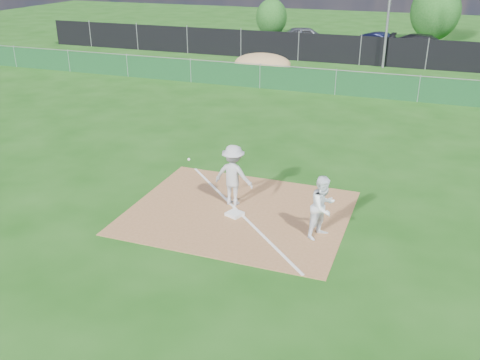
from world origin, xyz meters
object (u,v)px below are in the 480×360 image
Objects in this scene: first_base at (235,214)px; play_at_first at (233,175)px; tree_mid at (435,11)px; car_mid at (382,43)px; tree_left at (271,17)px; runner at (323,207)px; car_left at (306,37)px; light_pole at (390,0)px; car_right at (427,45)px.

first_base is 0.21× the size of play_at_first.
first_base is 33.75m from tree_mid.
car_mid is 7.23m from tree_mid.
runner is at bearing -70.64° from tree_left.
light_pole is at bearing -147.15° from car_left.
car_left is 5.59m from car_mid.
play_at_first is 0.39× the size of car_right.
runner is at bearing -92.57° from tree_mid.
tree_mid reaches higher than play_at_first.
car_mid is (-0.71, 5.22, -3.32)m from light_pole.
runner is 27.20m from car_right.
tree_mid reaches higher than runner.
runner is 0.34× the size of car_right.
car_left is (-7.24, 27.88, -0.08)m from runner.
car_left is 0.89× the size of car_right.
runner reaches higher than car_right.
car_right is at bearing 23.62° from runner.
light_pole is 1.79× the size of tree_mid.
tree_mid reaches higher than car_mid.
play_at_first is 27.29m from car_left.
car_right is 1.09× the size of tree_mid.
tree_left is (-12.54, 4.71, 0.84)m from car_right.
runner is (2.49, -0.29, 0.77)m from first_base.
car_mid is 3.02m from car_right.
car_left is (-4.45, 26.92, -0.16)m from play_at_first.
runner is at bearing -155.76° from car_mid.
play_at_first is at bearing 171.59° from car_right.
play_at_first reaches higher than car_mid.
tree_left reaches higher than car_mid.
runner is (0.96, -22.22, -3.17)m from light_pole.
tree_left is at bearing 136.70° from light_pole.
first_base is 0.09× the size of car_left.
runner is (2.78, -0.96, -0.08)m from play_at_first.
play_at_first is 0.47× the size of car_mid.
tree_mid reaches higher than car_right.
play_at_first is at bearing 97.35° from runner.
car_right is (2.30, 4.94, -3.28)m from light_pole.
first_base is 32.80m from tree_left.
tree_left is at bearing 105.42° from first_base.
first_base is 0.08× the size of car_right.
car_right is (1.34, 27.16, -0.11)m from runner.
tree_mid is (4.00, 33.43, 2.24)m from first_base.
car_mid is at bearing 88.26° from first_base.
runner reaches higher than first_base.
car_left is (-4.75, 27.60, 0.69)m from first_base.
light_pole is 2.63× the size of tree_left.
first_base is 2.62m from runner.
runner reaches higher than car_left.
tree_mid is (8.75, 5.84, 1.55)m from car_left.
tree_left is at bearing 69.95° from car_right.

